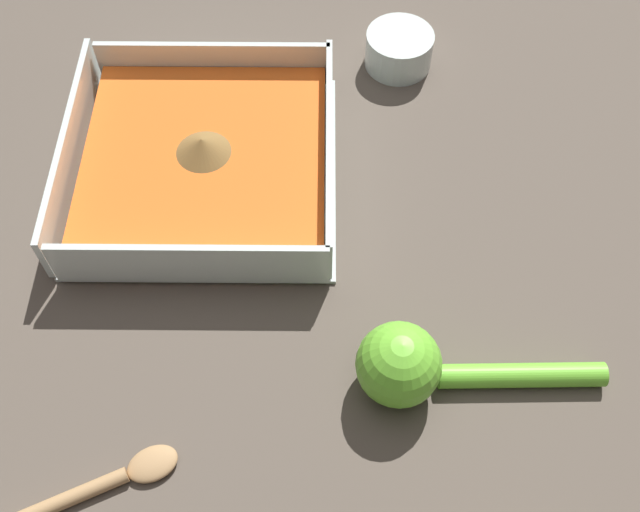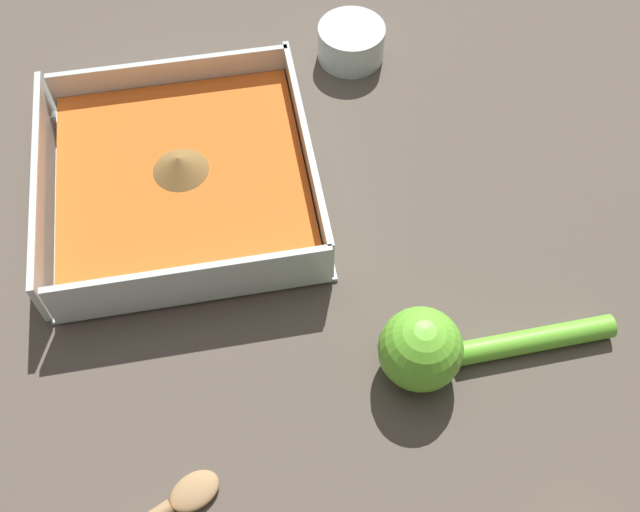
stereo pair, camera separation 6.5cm
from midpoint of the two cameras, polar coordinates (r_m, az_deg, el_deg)
name	(u,v)px [view 2 (the right image)]	position (r m, az deg, el deg)	size (l,w,h in m)	color
ground_plane	(186,191)	(0.75, -12.64, 4.65)	(4.00, 4.00, 0.00)	brown
square_dish	(180,183)	(0.73, -13.17, 5.24)	(0.25, 0.25, 0.06)	silver
spice_bowl	(351,44)	(0.84, 0.10, 15.75)	(0.07, 0.07, 0.04)	silver
lemon_squeezer	(438,348)	(0.61, 5.95, -7.23)	(0.07, 0.21, 0.07)	#6BC633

